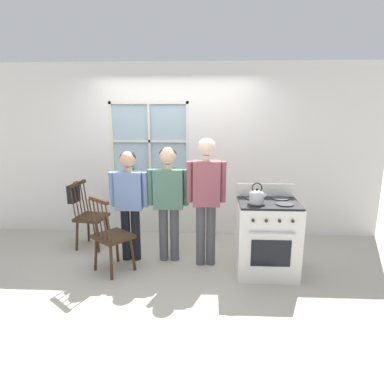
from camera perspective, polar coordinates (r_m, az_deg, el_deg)
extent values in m
plane|color=#B2AD9E|center=(4.51, -3.91, -12.87)|extent=(16.00, 16.00, 0.00)
cube|color=white|center=(6.05, -23.08, 6.35)|extent=(2.13, 0.06, 2.70)
cube|color=white|center=(5.56, 15.32, 6.40)|extent=(3.02, 0.06, 2.70)
cube|color=white|center=(5.70, -6.76, -2.26)|extent=(1.24, 0.06, 0.90)
cube|color=white|center=(5.49, -7.36, 17.79)|extent=(1.24, 0.06, 0.58)
cube|color=silver|center=(5.52, -7.03, 1.87)|extent=(1.30, 0.10, 0.03)
cube|color=#9EB7C6|center=(5.51, -7.05, 8.43)|extent=(1.18, 0.01, 1.16)
cube|color=silver|center=(5.48, -7.11, 8.40)|extent=(0.04, 0.02, 1.22)
cube|color=silver|center=(5.48, -7.11, 8.40)|extent=(1.24, 0.02, 0.04)
cube|color=silver|center=(5.62, -13.23, 8.28)|extent=(0.04, 0.03, 1.22)
cube|color=silver|center=(5.41, -0.75, 8.44)|extent=(0.04, 0.03, 1.22)
cube|color=silver|center=(5.46, -7.30, 14.58)|extent=(1.24, 0.03, 0.04)
cube|color=silver|center=(5.57, -6.93, 2.35)|extent=(1.24, 0.03, 0.04)
cube|color=#3D2819|center=(5.26, -16.39, -4.07)|extent=(0.46, 0.47, 0.04)
cylinder|color=#3D2819|center=(5.12, -15.48, -7.33)|extent=(0.07, 0.07, 0.44)
cylinder|color=#3D2819|center=(5.41, -13.87, -6.09)|extent=(0.08, 0.07, 0.44)
cylinder|color=#3D2819|center=(5.27, -18.62, -6.96)|extent=(0.08, 0.07, 0.44)
cylinder|color=#3D2819|center=(5.55, -16.88, -5.78)|extent=(0.07, 0.07, 0.44)
cylinder|color=#3D2819|center=(5.12, -19.18, -1.90)|extent=(0.07, 0.03, 0.49)
cylinder|color=#3D2819|center=(5.19, -18.69, -1.64)|extent=(0.07, 0.03, 0.49)
cylinder|color=#3D2819|center=(5.27, -18.21, -1.39)|extent=(0.07, 0.03, 0.49)
cylinder|color=#3D2819|center=(5.34, -17.74, -1.15)|extent=(0.07, 0.03, 0.49)
cylinder|color=#3D2819|center=(5.42, -17.28, -0.91)|extent=(0.07, 0.03, 0.49)
cube|color=#3D2819|center=(5.21, -18.42, 1.36)|extent=(0.09, 0.38, 0.04)
cube|color=#3D2819|center=(4.42, -12.99, -7.24)|extent=(0.58, 0.58, 0.04)
cylinder|color=#3D2819|center=(4.47, -9.86, -10.19)|extent=(0.09, 0.05, 0.44)
cylinder|color=#3D2819|center=(4.73, -12.38, -8.95)|extent=(0.05, 0.09, 0.44)
cylinder|color=#3D2819|center=(4.30, -13.31, -11.34)|extent=(0.05, 0.09, 0.44)
cylinder|color=#3D2819|center=(4.57, -15.72, -9.97)|extent=(0.09, 0.05, 0.44)
cylinder|color=#3D2819|center=(4.11, -13.72, -5.30)|extent=(0.06, 0.06, 0.49)
cylinder|color=#3D2819|center=(4.18, -14.40, -5.01)|extent=(0.06, 0.06, 0.49)
cylinder|color=#3D2819|center=(4.26, -15.06, -4.72)|extent=(0.06, 0.06, 0.49)
cylinder|color=#3D2819|center=(4.33, -15.70, -4.45)|extent=(0.06, 0.06, 0.49)
cylinder|color=#3D2819|center=(4.41, -16.31, -4.18)|extent=(0.06, 0.06, 0.49)
cube|color=#3D2819|center=(4.18, -15.28, -1.35)|extent=(0.32, 0.28, 0.04)
cylinder|color=black|center=(4.75, -10.94, -6.94)|extent=(0.12, 0.12, 0.72)
cylinder|color=black|center=(4.72, -9.34, -6.99)|extent=(0.12, 0.12, 0.72)
cube|color=#6B84B7|center=(4.56, -10.46, 0.24)|extent=(0.35, 0.22, 0.50)
cylinder|color=#6B84B7|center=(4.58, -13.12, 0.44)|extent=(0.08, 0.11, 0.47)
cylinder|color=#6B84B7|center=(4.49, -7.88, 0.42)|extent=(0.08, 0.11, 0.47)
cylinder|color=tan|center=(4.50, -10.62, 3.74)|extent=(0.10, 0.10, 0.06)
sphere|color=tan|center=(4.48, -10.69, 5.41)|extent=(0.20, 0.20, 0.20)
ellipsoid|color=black|center=(4.49, -10.67, 5.67)|extent=(0.21, 0.21, 0.17)
cylinder|color=#4C4C51|center=(4.66, -4.75, -6.99)|extent=(0.12, 0.12, 0.74)
cylinder|color=#4C4C51|center=(4.65, -2.93, -7.01)|extent=(0.12, 0.12, 0.74)
cube|color=#4C7560|center=(4.47, -3.97, 0.57)|extent=(0.39, 0.22, 0.52)
cylinder|color=#4C7560|center=(4.47, -6.92, 0.78)|extent=(0.08, 0.11, 0.48)
cylinder|color=#4C7560|center=(4.43, -1.05, 0.76)|extent=(0.08, 0.11, 0.48)
cylinder|color=beige|center=(4.41, -4.03, 4.25)|extent=(0.10, 0.10, 0.06)
sphere|color=beige|center=(4.39, -4.06, 6.06)|extent=(0.22, 0.22, 0.22)
ellipsoid|color=#332319|center=(4.40, -4.05, 6.34)|extent=(0.22, 0.22, 0.18)
cylinder|color=#4C4C51|center=(4.51, 1.45, -7.18)|extent=(0.12, 0.12, 0.81)
cylinder|color=#4C4C51|center=(4.51, 3.14, -7.18)|extent=(0.12, 0.12, 0.81)
cube|color=#934C56|center=(4.31, 2.39, 1.44)|extent=(0.35, 0.23, 0.57)
cylinder|color=#934C56|center=(4.28, -0.40, 1.69)|extent=(0.08, 0.12, 0.53)
cylinder|color=#934C56|center=(4.30, 5.19, 1.67)|extent=(0.08, 0.12, 0.53)
cylinder|color=beige|center=(4.25, 2.43, 5.66)|extent=(0.10, 0.10, 0.07)
sphere|color=beige|center=(4.24, 2.45, 7.52)|extent=(0.21, 0.21, 0.21)
ellipsoid|color=silver|center=(4.25, 2.45, 7.80)|extent=(0.21, 0.21, 0.17)
cube|color=white|center=(4.37, 12.33, -7.60)|extent=(0.73, 0.64, 0.90)
cube|color=black|center=(4.22, 12.65, -1.75)|extent=(0.72, 0.61, 0.02)
cylinder|color=#2D2D30|center=(4.07, 10.66, -1.97)|extent=(0.20, 0.20, 0.02)
cylinder|color=#2D2D30|center=(4.13, 15.21, -2.00)|extent=(0.20, 0.20, 0.02)
cylinder|color=#2D2D30|center=(4.32, 10.23, -1.04)|extent=(0.20, 0.20, 0.02)
cylinder|color=#2D2D30|center=(4.37, 14.53, -1.09)|extent=(0.20, 0.20, 0.02)
cube|color=white|center=(4.48, 12.12, 0.38)|extent=(0.73, 0.06, 0.16)
cube|color=black|center=(4.09, 13.01, -9.95)|extent=(0.46, 0.01, 0.32)
cylinder|color=silver|center=(3.98, 13.25, -6.74)|extent=(0.51, 0.02, 0.02)
cylinder|color=#232326|center=(3.91, 10.15, -4.72)|extent=(0.04, 0.02, 0.04)
cylinder|color=#232326|center=(3.93, 12.28, -4.72)|extent=(0.04, 0.02, 0.04)
cylinder|color=#232326|center=(3.96, 14.38, -4.71)|extent=(0.04, 0.02, 0.04)
cylinder|color=#232326|center=(3.99, 16.46, -4.70)|extent=(0.04, 0.02, 0.04)
cylinder|color=#B7B7BC|center=(4.05, 10.70, -1.03)|extent=(0.17, 0.17, 0.12)
ellipsoid|color=#B7B7BC|center=(4.04, 10.74, -0.20)|extent=(0.16, 0.16, 0.07)
sphere|color=black|center=(4.03, 10.77, 0.42)|extent=(0.03, 0.03, 0.03)
cylinder|color=#B7B7BC|center=(4.06, 11.84, -0.79)|extent=(0.08, 0.03, 0.07)
torus|color=black|center=(4.02, 10.78, 0.69)|extent=(0.12, 0.01, 0.12)
cylinder|color=#935B3D|center=(5.55, -9.83, 2.41)|extent=(0.13, 0.13, 0.08)
cylinder|color=#33261C|center=(5.55, -9.85, 2.72)|extent=(0.12, 0.12, 0.01)
cone|color=#388447|center=(5.53, -9.70, 3.92)|extent=(0.06, 0.05, 0.22)
cone|color=#388447|center=(5.55, -9.84, 3.30)|extent=(0.04, 0.06, 0.10)
cone|color=#388447|center=(5.53, -10.08, 3.92)|extent=(0.10, 0.05, 0.22)
cone|color=#388447|center=(5.52, -10.02, 3.39)|extent=(0.04, 0.05, 0.13)
cone|color=#388447|center=(5.51, -9.79, 3.60)|extent=(0.06, 0.06, 0.17)
cube|color=black|center=(5.29, -19.14, -0.25)|extent=(0.12, 0.23, 0.26)
torus|color=black|center=(5.21, -18.53, 1.52)|extent=(0.14, 0.14, 0.01)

